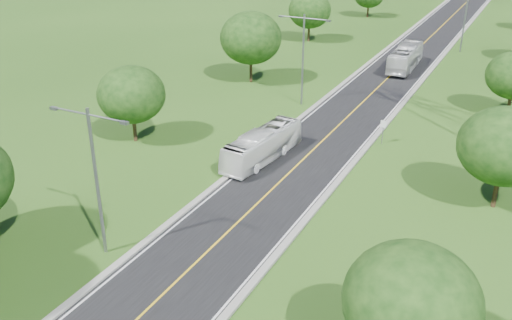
# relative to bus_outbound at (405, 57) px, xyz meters

# --- Properties ---
(ground) EXTENTS (260.00, 260.00, 0.00)m
(ground) POSITION_rel_bus_outbound_xyz_m (-0.81, -4.65, -1.62)
(ground) COLOR #254914
(ground) RESTS_ON ground
(road) EXTENTS (8.00, 150.00, 0.06)m
(road) POSITION_rel_bus_outbound_xyz_m (-0.81, 1.35, -1.59)
(road) COLOR black
(road) RESTS_ON ground
(curb_left) EXTENTS (0.50, 150.00, 0.22)m
(curb_left) POSITION_rel_bus_outbound_xyz_m (-5.06, 1.35, -1.51)
(curb_left) COLOR gray
(curb_left) RESTS_ON ground
(curb_right) EXTENTS (0.50, 150.00, 0.22)m
(curb_right) POSITION_rel_bus_outbound_xyz_m (3.44, 1.35, -1.51)
(curb_right) COLOR gray
(curb_right) RESTS_ON ground
(speed_limit_sign) EXTENTS (0.55, 0.09, 2.40)m
(speed_limit_sign) POSITION_rel_bus_outbound_xyz_m (4.39, -26.67, -0.01)
(speed_limit_sign) COLOR slate
(speed_limit_sign) RESTS_ON ground
(streetlight_near_left) EXTENTS (5.90, 0.25, 10.00)m
(streetlight_near_left) POSITION_rel_bus_outbound_xyz_m (-6.81, -52.65, 4.33)
(streetlight_near_left) COLOR slate
(streetlight_near_left) RESTS_ON ground
(streetlight_mid_left) EXTENTS (5.90, 0.25, 10.00)m
(streetlight_mid_left) POSITION_rel_bus_outbound_xyz_m (-6.81, -19.65, 4.33)
(streetlight_mid_left) COLOR slate
(streetlight_mid_left) RESTS_ON ground
(streetlight_far_right) EXTENTS (5.90, 0.25, 10.00)m
(streetlight_far_right) POSITION_rel_bus_outbound_xyz_m (5.19, 13.35, 4.33)
(streetlight_far_right) COLOR slate
(streetlight_far_right) RESTS_ON ground
(tree_lb) EXTENTS (6.30, 6.30, 7.33)m
(tree_lb) POSITION_rel_bus_outbound_xyz_m (-16.81, -36.65, 3.03)
(tree_lb) COLOR black
(tree_lb) RESTS_ON ground
(tree_lc) EXTENTS (7.56, 7.56, 8.79)m
(tree_lc) POSITION_rel_bus_outbound_xyz_m (-15.81, -14.65, 3.96)
(tree_lc) COLOR black
(tree_lc) RESTS_ON ground
(tree_ld) EXTENTS (6.72, 6.72, 7.82)m
(tree_ld) POSITION_rel_bus_outbound_xyz_m (-17.81, 9.35, 3.34)
(tree_ld) COLOR black
(tree_ld) RESTS_ON ground
(tree_ra) EXTENTS (6.30, 6.30, 7.33)m
(tree_ra) POSITION_rel_bus_outbound_xyz_m (13.19, -54.65, 3.03)
(tree_ra) COLOR black
(tree_ra) RESTS_ON ground
(tree_rb) EXTENTS (6.72, 6.72, 7.82)m
(tree_rb) POSITION_rel_bus_outbound_xyz_m (15.19, -34.65, 3.34)
(tree_rb) COLOR black
(tree_rb) RESTS_ON ground
(bus_outbound) EXTENTS (2.95, 11.24, 3.11)m
(bus_outbound) POSITION_rel_bus_outbound_xyz_m (0.00, 0.00, 0.00)
(bus_outbound) COLOR silver
(bus_outbound) RESTS_ON road
(bus_inbound) EXTENTS (3.38, 10.14, 2.77)m
(bus_inbound) POSITION_rel_bus_outbound_xyz_m (-4.01, -35.13, -0.17)
(bus_inbound) COLOR white
(bus_inbound) RESTS_ON road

